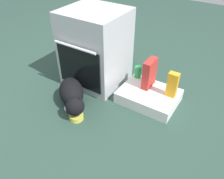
{
  "coord_description": "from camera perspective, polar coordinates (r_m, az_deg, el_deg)",
  "views": [
    {
      "loc": [
        1.26,
        -1.21,
        1.4
      ],
      "look_at": [
        0.43,
        0.07,
        0.25
      ],
      "focal_mm": 36.17,
      "sensor_mm": 36.0,
      "label": 1
    }
  ],
  "objects": [
    {
      "name": "cereal_box",
      "position": [
        2.14,
        9.43,
        4.01
      ],
      "size": [
        0.07,
        0.18,
        0.28
      ],
      "primitive_type": "cube",
      "color": "#B72D28",
      "rests_on": "pantry_cabinet"
    },
    {
      "name": "oven",
      "position": [
        2.29,
        -4.19,
        10.39
      ],
      "size": [
        0.57,
        0.58,
        0.76
      ],
      "color": "#B7BABF",
      "rests_on": "ground"
    },
    {
      "name": "food_bowl",
      "position": [
        2.0,
        -9.02,
        -6.67
      ],
      "size": [
        0.13,
        0.13,
        0.08
      ],
      "color": "#D1D14C",
      "rests_on": "ground"
    },
    {
      "name": "pantry_cabinet",
      "position": [
        2.17,
        9.25,
        -1.67
      ],
      "size": [
        0.53,
        0.41,
        0.11
      ],
      "primitive_type": "cube",
      "color": "white",
      "rests_on": "ground"
    },
    {
      "name": "cat",
      "position": [
        2.09,
        -10.09,
        -1.23
      ],
      "size": [
        0.62,
        0.55,
        0.24
      ],
      "rotation": [
        0.0,
        0.0,
        -0.71
      ],
      "color": "black",
      "rests_on": "ground"
    },
    {
      "name": "ground",
      "position": [
        2.24,
        -10.33,
        -2.38
      ],
      "size": [
        8.0,
        8.0,
        0.0
      ],
      "primitive_type": "plane",
      "color": "#284238"
    },
    {
      "name": "juice_carton",
      "position": [
        2.06,
        15.0,
        1.14
      ],
      "size": [
        0.09,
        0.06,
        0.24
      ],
      "primitive_type": "cube",
      "color": "orange",
      "rests_on": "pantry_cabinet"
    },
    {
      "name": "soda_can",
      "position": [
        2.29,
        6.58,
        4.44
      ],
      "size": [
        0.07,
        0.07,
        0.12
      ],
      "primitive_type": "cylinder",
      "color": "green",
      "rests_on": "pantry_cabinet"
    }
  ]
}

